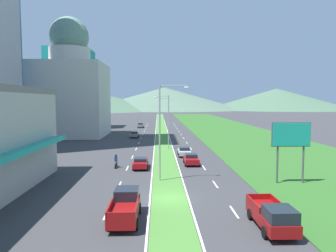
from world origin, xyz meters
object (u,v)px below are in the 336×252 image
street_lamp_far (161,114)px  billboard_roadside (291,138)px  car_2 (184,152)px  car_4 (134,134)px  car_3 (141,125)px  car_0 (191,159)px  pickup_truck_0 (273,216)px  car_1 (141,163)px  motorcycle_rider (116,162)px  pickup_truck_1 (125,206)px  street_lamp_near (163,126)px  street_lamp_mid (167,118)px

street_lamp_far → billboard_roadside: 49.63m
car_2 → car_4: car_4 is taller
car_3 → car_0: bearing=-170.1°
car_3 → pickup_truck_0: 83.37m
street_lamp_far → car_0: (3.80, -37.55, -4.85)m
billboard_roadside → car_2: 20.17m
car_2 → car_3: (-10.13, 53.38, 0.07)m
billboard_roadside → car_1: bearing=154.1°
car_2 → motorcycle_rider: 12.96m
car_3 → pickup_truck_1: pickup_truck_1 is taller
car_0 → car_3: car_3 is taller
street_lamp_near → pickup_truck_0: 16.12m
car_2 → car_4: size_ratio=0.94×
car_2 → street_lamp_near: bearing=-13.5°
street_lamp_near → pickup_truck_1: (-2.98, -11.11, -5.13)m
car_0 → car_3: (-10.52, 60.15, 0.03)m
street_lamp_far → car_1: size_ratio=2.27×
billboard_roadside → car_1: size_ratio=1.56×
street_lamp_mid → car_4: 20.15m
car_4 → pickup_truck_0: bearing=-165.9°
pickup_truck_0 → car_0: bearing=-171.6°
street_lamp_far → pickup_truck_0: bearing=-83.2°
street_lamp_mid → pickup_truck_1: size_ratio=1.84×
billboard_roadside → car_1: billboard_roadside is taller
billboard_roadside → motorcycle_rider: size_ratio=3.31×
pickup_truck_0 → street_lamp_mid: bearing=-170.3°
street_lamp_near → car_1: bearing=113.5°
car_1 → pickup_truck_1: bearing=179.5°
pickup_truck_1 → motorcycle_rider: pickup_truck_1 is taller
pickup_truck_0 → street_lamp_far: bearing=-173.2°
street_lamp_mid → street_lamp_near: bearing=-92.9°
street_lamp_far → pickup_truck_0: 60.21m
street_lamp_far → car_2: bearing=-83.7°
car_3 → pickup_truck_1: bearing=-177.5°
car_1 → motorcycle_rider: (-3.30, 0.54, 0.00)m
car_0 → car_3: size_ratio=1.01×
billboard_roadside → motorcycle_rider: billboard_roadside is taller
car_0 → car_4: bearing=-162.2°
billboard_roadside → street_lamp_near: bearing=173.6°
street_lamp_mid → pickup_truck_1: street_lamp_mid is taller
billboard_roadside → street_lamp_far: bearing=105.7°
pickup_truck_0 → motorcycle_rider: size_ratio=2.70×
street_lamp_mid → car_1: (-3.99, -16.58, -4.92)m
street_lamp_far → car_1: bearing=-94.5°
street_lamp_near → car_3: (-6.41, 68.85, -5.32)m
car_2 → pickup_truck_1: pickup_truck_1 is taller
street_lamp_near → pickup_truck_1: street_lamp_near is taller
motorcycle_rider → car_2: bearing=-49.5°
street_lamp_mid → car_0: bearing=-78.4°
car_2 → car_3: car_3 is taller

